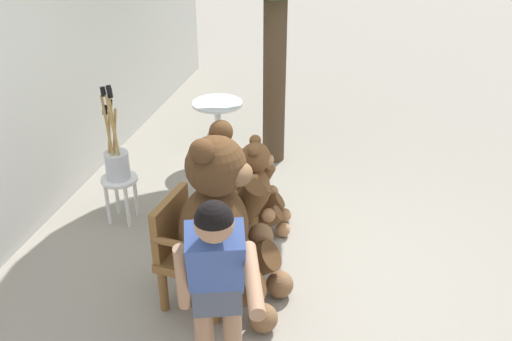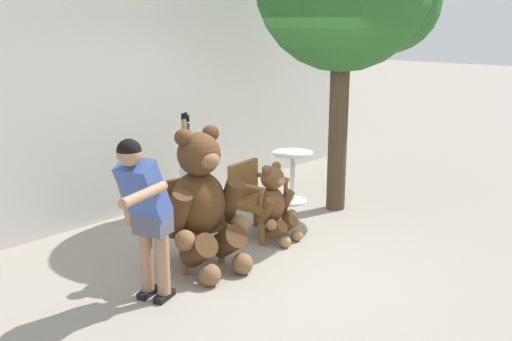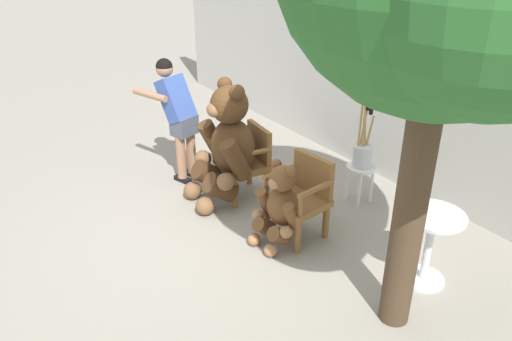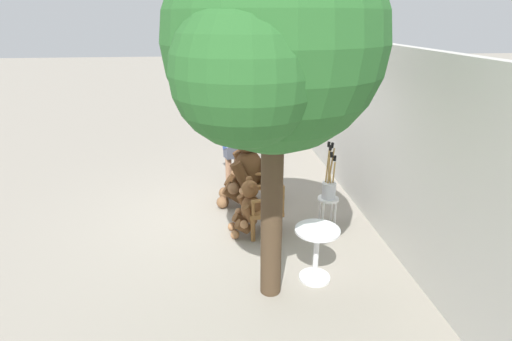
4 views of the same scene
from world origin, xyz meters
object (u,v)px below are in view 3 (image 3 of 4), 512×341
object	(u,v)px
wooden_chair_left	(247,160)
person_visitor	(177,111)
teddy_bear_large	(227,145)
teddy_bear_small	(280,205)
round_side_table	(429,240)
wooden_chair_right	(301,195)
brush_bucket	(363,150)
white_stool	(360,174)

from	to	relation	value
wooden_chair_left	person_visitor	distance (m)	1.07
teddy_bear_large	teddy_bear_small	world-z (taller)	teddy_bear_large
wooden_chair_left	teddy_bear_large	world-z (taller)	teddy_bear_large
person_visitor	teddy_bear_large	bearing A→B (deg)	13.07
round_side_table	wooden_chair_right	bearing A→B (deg)	-160.37
wooden_chair_left	person_visitor	bearing A→B (deg)	-152.16
teddy_bear_large	round_side_table	bearing A→B (deg)	17.04
round_side_table	wooden_chair_left	bearing A→B (deg)	-168.89
wooden_chair_left	brush_bucket	xyz separation A→B (m)	(0.89, 1.01, 0.20)
teddy_bear_large	round_side_table	distance (m)	2.45
wooden_chair_left	teddy_bear_large	xyz separation A→B (m)	(-0.02, -0.26, 0.25)
brush_bucket	round_side_table	distance (m)	1.53
teddy_bear_small	teddy_bear_large	bearing A→B (deg)	178.35
wooden_chair_right	teddy_bear_large	bearing A→B (deg)	-166.18
wooden_chair_right	white_stool	xyz separation A→B (m)	(-0.14, 1.01, -0.11)
wooden_chair_left	teddy_bear_small	world-z (taller)	teddy_bear_small
teddy_bear_small	wooden_chair_right	bearing A→B (deg)	92.62
teddy_bear_large	teddy_bear_small	bearing A→B (deg)	-1.65
brush_bucket	teddy_bear_large	bearing A→B (deg)	-125.67
teddy_bear_large	teddy_bear_small	distance (m)	1.10
teddy_bear_small	white_stool	bearing A→B (deg)	96.77
teddy_bear_large	white_stool	world-z (taller)	teddy_bear_large
teddy_bear_small	white_stool	xyz separation A→B (m)	(-0.15, 1.30, -0.09)
teddy_bear_small	wooden_chair_left	bearing A→B (deg)	164.57
brush_bucket	round_side_table	xyz separation A→B (m)	(1.41, -0.56, -0.21)
teddy_bear_small	brush_bucket	xyz separation A→B (m)	(-0.16, 1.30, 0.22)
wooden_chair_right	teddy_bear_large	size ratio (longest dim) A/B	0.59
wooden_chair_right	brush_bucket	world-z (taller)	brush_bucket
teddy_bear_large	brush_bucket	distance (m)	1.56
teddy_bear_large	wooden_chair_right	bearing A→B (deg)	13.82
wooden_chair_left	white_stool	distance (m)	1.35
teddy_bear_small	round_side_table	size ratio (longest dim) A/B	1.26
wooden_chair_right	teddy_bear_small	bearing A→B (deg)	-87.38
teddy_bear_large	white_stool	size ratio (longest dim) A/B	3.17
teddy_bear_large	white_stool	distance (m)	1.60
wooden_chair_left	white_stool	size ratio (longest dim) A/B	1.87
teddy_bear_small	white_stool	size ratio (longest dim) A/B	1.97
wooden_chair_left	wooden_chair_right	bearing A→B (deg)	0.00
wooden_chair_left	person_visitor	xyz separation A→B (m)	(-0.86, -0.46, 0.45)
wooden_chair_left	teddy_bear_small	size ratio (longest dim) A/B	0.95
teddy_bear_large	person_visitor	world-z (taller)	person_visitor
wooden_chair_right	teddy_bear_large	distance (m)	1.11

